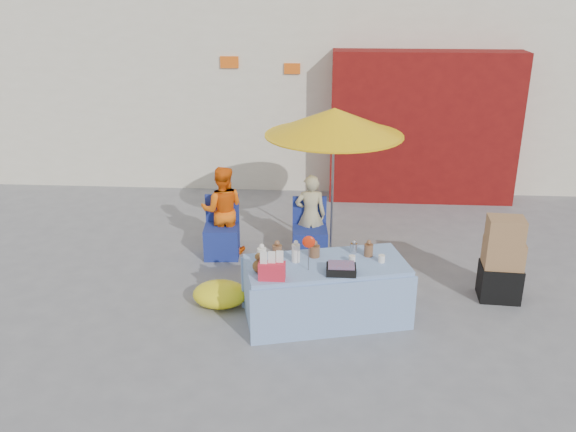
# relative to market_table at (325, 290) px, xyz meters

# --- Properties ---
(ground) EXTENTS (80.00, 80.00, 0.00)m
(ground) POSITION_rel_market_table_xyz_m (-0.56, 0.09, -0.37)
(ground) COLOR slate
(ground) RESTS_ON ground
(backdrop) EXTENTS (14.00, 8.00, 7.80)m
(backdrop) POSITION_rel_market_table_xyz_m (-0.04, 7.61, 2.74)
(backdrop) COLOR silver
(backdrop) RESTS_ON ground
(market_table) EXTENTS (2.01, 1.29, 1.12)m
(market_table) POSITION_rel_market_table_xyz_m (0.00, 0.00, 0.00)
(market_table) COLOR #86A8D7
(market_table) RESTS_ON ground
(chair_left) EXTENTS (0.52, 0.51, 0.85)m
(chair_left) POSITION_rel_market_table_xyz_m (-1.48, 1.66, -0.11)
(chair_left) COLOR navy
(chair_left) RESTS_ON ground
(chair_right) EXTENTS (0.52, 0.51, 0.85)m
(chair_right) POSITION_rel_market_table_xyz_m (-0.23, 1.66, -0.11)
(chair_right) COLOR navy
(chair_right) RESTS_ON ground
(vendor_orange) EXTENTS (0.66, 0.53, 1.28)m
(vendor_orange) POSITION_rel_market_table_xyz_m (-1.48, 1.79, 0.27)
(vendor_orange) COLOR #FE660D
(vendor_orange) RESTS_ON ground
(vendor_beige) EXTENTS (0.45, 0.32, 1.19)m
(vendor_beige) POSITION_rel_market_table_xyz_m (-0.23, 1.79, 0.23)
(vendor_beige) COLOR tan
(vendor_beige) RESTS_ON ground
(umbrella) EXTENTS (1.90, 1.90, 2.09)m
(umbrella) POSITION_rel_market_table_xyz_m (0.07, 1.94, 1.53)
(umbrella) COLOR gray
(umbrella) RESTS_ON ground
(box_stack) EXTENTS (0.51, 0.43, 1.07)m
(box_stack) POSITION_rel_market_table_xyz_m (2.14, 0.63, 0.13)
(box_stack) COLOR black
(box_stack) RESTS_ON ground
(tarp_bundle) EXTENTS (0.83, 0.76, 0.30)m
(tarp_bundle) POSITION_rel_market_table_xyz_m (-1.26, 0.22, -0.22)
(tarp_bundle) COLOR yellow
(tarp_bundle) RESTS_ON ground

